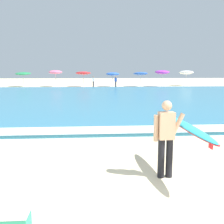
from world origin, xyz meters
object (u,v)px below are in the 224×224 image
object	(u,v)px
beach_umbrella_1	(55,72)
beach_umbrella_3	(113,74)
beach_umbrella_5	(162,72)
beachgoer_near_row_mid	(93,81)
cooler_box	(12,223)
beach_umbrella_6	(186,72)
beach_umbrella_4	(141,74)
beachgoer_near_row_left	(116,82)
beach_umbrella_0	(23,74)
surfer_with_board	(177,132)
beach_umbrella_2	(83,73)

from	to	relation	value
beach_umbrella_1	beach_umbrella_3	size ratio (longest dim) A/B	1.15
beach_umbrella_5	beachgoer_near_row_mid	distance (m)	10.47
cooler_box	beach_umbrella_6	bearing A→B (deg)	66.87
beach_umbrella_4	beach_umbrella_1	bearing A→B (deg)	176.58
beach_umbrella_4	beachgoer_near_row_left	xyz separation A→B (m)	(-3.90, -1.86, -1.09)
beach_umbrella_0	cooler_box	bearing A→B (deg)	-76.10
surfer_with_board	beach_umbrella_3	bearing A→B (deg)	88.03
surfer_with_board	beachgoer_near_row_mid	size ratio (longest dim) A/B	1.67
beach_umbrella_2	beach_umbrella_1	bearing A→B (deg)	170.38
beach_umbrella_3	cooler_box	world-z (taller)	beach_umbrella_3
beach_umbrella_4	beachgoer_near_row_mid	distance (m)	7.25
surfer_with_board	beach_umbrella_1	xyz separation A→B (m)	(-7.33, 34.61, 1.13)
beach_umbrella_5	beach_umbrella_6	world-z (taller)	beach_umbrella_5
beach_umbrella_2	beach_umbrella_6	bearing A→B (deg)	6.35
surfer_with_board	beach_umbrella_3	xyz separation A→B (m)	(1.16, 33.87, 0.85)
beach_umbrella_2	beachgoer_near_row_left	bearing A→B (deg)	-22.39
beach_umbrella_4	cooler_box	xyz separation A→B (m)	(-8.38, -35.77, -1.75)
beach_umbrella_5	beach_umbrella_4	bearing A→B (deg)	177.31
beach_umbrella_3	cooler_box	size ratio (longest dim) A/B	4.39
beach_umbrella_6	beachgoer_near_row_left	xyz separation A→B (m)	(-11.59, -3.72, -1.25)
beach_umbrella_6	beach_umbrella_0	bearing A→B (deg)	-177.99
beach_umbrella_0	beachgoer_near_row_left	distance (m)	13.91
beach_umbrella_0	beachgoer_near_row_mid	size ratio (longest dim) A/B	1.45
beach_umbrella_3	beach_umbrella_4	xyz separation A→B (m)	(4.20, -0.02, 0.05)
surfer_with_board	beach_umbrella_4	world-z (taller)	beach_umbrella_4
beach_umbrella_1	beach_umbrella_5	size ratio (longest dim) A/B	0.99
beach_umbrella_6	cooler_box	distance (m)	40.96
beach_umbrella_4	beach_umbrella_6	world-z (taller)	beach_umbrella_6
beach_umbrella_6	cooler_box	bearing A→B (deg)	-113.13
beach_umbrella_0	beach_umbrella_6	xyz separation A→B (m)	(25.16, 0.88, 0.14)
beach_umbrella_4	beach_umbrella_5	distance (m)	3.27
beach_umbrella_2	beachgoer_near_row_mid	size ratio (longest dim) A/B	1.46
beach_umbrella_4	beach_umbrella_6	bearing A→B (deg)	13.62
beach_umbrella_0	beach_umbrella_5	distance (m)	20.77
beachgoer_near_row_left	beachgoer_near_row_mid	bearing A→B (deg)	168.13
beach_umbrella_1	beachgoer_near_row_mid	bearing A→B (deg)	-19.12
beachgoer_near_row_left	surfer_with_board	bearing A→B (deg)	-92.61
beach_umbrella_1	beachgoer_near_row_left	distance (m)	9.27
beach_umbrella_0	beach_umbrella_6	size ratio (longest dim) A/B	0.94
beach_umbrella_5	beachgoer_near_row_left	size ratio (longest dim) A/B	1.59
beach_umbrella_0	beach_umbrella_4	size ratio (longest dim) A/B	1.02
surfer_with_board	beach_umbrella_6	distance (m)	38.04
beach_umbrella_0	beach_umbrella_4	world-z (taller)	beach_umbrella_4
beach_umbrella_4	beachgoer_near_row_left	world-z (taller)	beach_umbrella_4
beach_umbrella_3	beach_umbrella_6	distance (m)	12.03
surfer_with_board	cooler_box	world-z (taller)	surfer_with_board
beach_umbrella_2	beach_umbrella_3	size ratio (longest dim) A/B	1.07
cooler_box	surfer_with_board	bearing A→B (deg)	32.40
surfer_with_board	beach_umbrella_5	xyz separation A→B (m)	(8.62, 33.70, 1.13)
surfer_with_board	beach_umbrella_4	xyz separation A→B (m)	(5.36, 33.85, 0.90)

